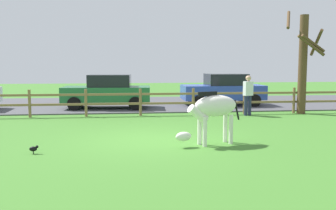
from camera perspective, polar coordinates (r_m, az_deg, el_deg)
ground_plane at (r=10.87m, az=-2.48°, el=-5.18°), size 60.00×60.00×0.00m
parking_asphalt at (r=20.05m, az=-4.46°, el=0.17°), size 28.00×7.40×0.05m
paddock_fence at (r=15.71m, az=-4.11°, el=0.72°), size 21.97×0.11×1.11m
bare_tree at (r=17.20m, az=19.40°, el=6.18°), size 1.64×1.65×4.40m
zebra at (r=10.19m, az=6.65°, el=-0.72°), size 1.88×0.87×1.41m
crow_on_grass at (r=9.75m, az=-19.27°, el=-6.12°), size 0.21×0.10×0.20m
parked_car_blue at (r=19.27m, az=8.20°, el=2.32°), size 4.02×1.92×1.56m
parked_car_green at (r=18.10m, az=-8.93°, el=2.05°), size 4.11×2.11×1.56m
visitor_near_fence at (r=16.05m, az=11.77°, el=1.69°), size 0.40×0.31×1.64m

